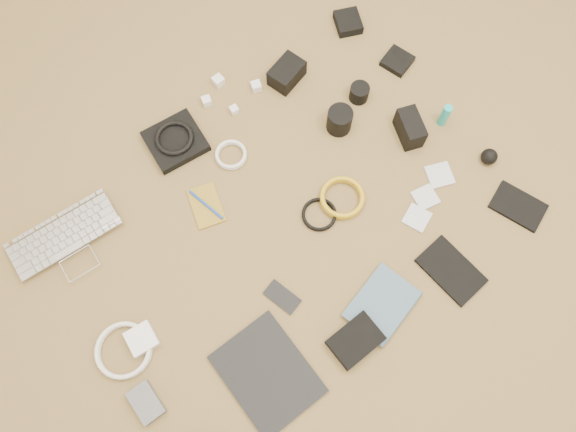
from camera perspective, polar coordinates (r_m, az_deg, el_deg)
laptop at (r=1.80m, az=-21.12°, el=-3.04°), size 0.35×0.26×0.03m
headphone_pouch at (r=1.84m, az=-11.36°, el=7.46°), size 0.19×0.18×0.03m
headphones at (r=1.82m, az=-11.49°, el=7.78°), size 0.14×0.14×0.02m
charger_a at (r=1.89m, az=-8.27°, el=11.49°), size 0.04×0.04×0.03m
charger_b at (r=1.93m, az=-7.08°, el=13.47°), size 0.03×0.03×0.03m
charger_c at (r=1.90m, az=-3.26°, el=13.02°), size 0.04×0.04×0.03m
charger_d at (r=1.87m, az=-5.49°, el=10.69°), size 0.03×0.03×0.02m
dslr_camera at (r=1.91m, az=-0.13°, el=14.30°), size 0.13×0.11×0.07m
lens_pouch at (r=2.06m, az=6.12°, el=18.98°), size 0.12×0.12×0.03m
notebook_olive at (r=1.74m, az=-8.30°, el=1.05°), size 0.12×0.16×0.01m
pen_blue at (r=1.74m, az=-8.33°, el=1.14°), size 0.04×0.14×0.01m
cable_white_a at (r=1.80m, az=-5.79°, el=6.13°), size 0.12×0.12×0.01m
lens_a at (r=1.81m, az=5.26°, el=9.67°), size 0.10×0.10×0.09m
lens_b at (r=1.89m, az=7.25°, el=12.32°), size 0.07×0.07×0.06m
card_reader at (r=1.99m, az=11.04°, el=15.19°), size 0.11×0.11×0.02m
power_brick at (r=1.67m, az=-14.61°, el=-12.02°), size 0.09×0.09×0.03m
cable_white_b at (r=1.69m, az=-16.30°, el=-12.98°), size 0.21×0.21×0.01m
cable_black at (r=1.72m, az=3.18°, el=0.10°), size 0.13×0.13×0.01m
cable_yellow at (r=1.74m, az=5.49°, el=1.77°), size 0.14×0.14×0.02m
flash at (r=1.83m, az=12.28°, el=8.71°), size 0.10×0.13×0.09m
lens_cleaner at (r=1.88m, az=15.63°, el=9.81°), size 0.04×0.04×0.09m
battery_charger at (r=1.66m, az=-14.21°, el=-17.91°), size 0.07×0.10×0.03m
tablet at (r=1.62m, az=-2.10°, el=-15.73°), size 0.22×0.28×0.01m
phone at (r=1.65m, az=-0.59°, el=-8.22°), size 0.08×0.11×0.01m
filter_case_left at (r=1.76m, az=12.95°, el=-0.19°), size 0.09×0.09×0.01m
filter_case_mid at (r=1.79m, az=13.78°, el=1.83°), size 0.08×0.08×0.01m
filter_case_right at (r=1.83m, az=15.13°, el=4.01°), size 0.10×0.10×0.01m
air_blower at (r=1.88m, az=19.76°, el=5.70°), size 0.06×0.06×0.05m
drive_case at (r=1.63m, az=6.87°, el=-12.44°), size 0.14×0.10×0.04m
paperback at (r=1.67m, az=11.62°, el=-10.37°), size 0.23×0.19×0.02m
notebook_black_a at (r=1.73m, az=16.23°, el=-5.33°), size 0.13×0.20×0.01m
notebook_black_b at (r=1.86m, az=22.34°, el=0.92°), size 0.15×0.18×0.01m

